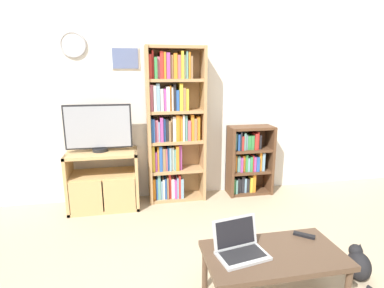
# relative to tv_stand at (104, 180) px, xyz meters

# --- Properties ---
(wall_back) EXTENTS (6.93, 0.09, 2.60)m
(wall_back) POSITION_rel_tv_stand_xyz_m (1.04, 0.30, 0.95)
(wall_back) COLOR silver
(wall_back) RESTS_ON ground_plane
(tv_stand) EXTENTS (0.83, 0.46, 0.71)m
(tv_stand) POSITION_rel_tv_stand_xyz_m (0.00, 0.00, 0.00)
(tv_stand) COLOR tan
(tv_stand) RESTS_ON ground_plane
(television) EXTENTS (0.77, 0.18, 0.56)m
(television) POSITION_rel_tv_stand_xyz_m (-0.02, 0.04, 0.64)
(television) COLOR black
(television) RESTS_ON tv_stand
(bookshelf_tall) EXTENTS (0.72, 0.30, 1.95)m
(bookshelf_tall) POSITION_rel_tv_stand_xyz_m (0.87, 0.12, 0.63)
(bookshelf_tall) COLOR tan
(bookshelf_tall) RESTS_ON ground_plane
(bookshelf_short) EXTENTS (0.60, 0.29, 0.94)m
(bookshelf_short) POSITION_rel_tv_stand_xyz_m (1.89, 0.12, 0.11)
(bookshelf_short) COLOR brown
(bookshelf_short) RESTS_ON ground_plane
(coffee_table) EXTENTS (0.99, 0.52, 0.39)m
(coffee_table) POSITION_rel_tv_stand_xyz_m (1.33, -1.85, -0.01)
(coffee_table) COLOR #4C3828
(coffee_table) RESTS_ON ground_plane
(laptop) EXTENTS (0.38, 0.31, 0.24)m
(laptop) POSITION_rel_tv_stand_xyz_m (1.09, -1.81, 0.10)
(laptop) COLOR #B7BABC
(laptop) RESTS_ON coffee_table
(remote_near_laptop) EXTENTS (0.15, 0.13, 0.02)m
(remote_near_laptop) POSITION_rel_tv_stand_xyz_m (1.66, -1.69, 0.05)
(remote_near_laptop) COLOR black
(remote_near_laptop) RESTS_ON coffee_table
(cat) EXTENTS (0.21, 0.42, 0.28)m
(cat) POSITION_rel_tv_stand_xyz_m (2.13, -1.75, -0.23)
(cat) COLOR black
(cat) RESTS_ON ground_plane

